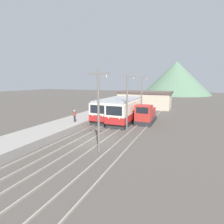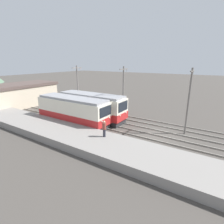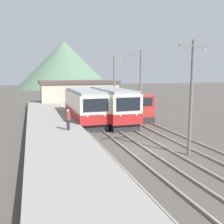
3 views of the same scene
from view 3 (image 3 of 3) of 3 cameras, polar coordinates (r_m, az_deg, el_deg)
The scene contains 14 objects.
ground_plane at distance 19.35m, azimuth 8.03°, elevation -7.56°, with size 200.00×200.00×0.00m, color #47423D.
platform_left at distance 17.59m, azimuth -10.89°, elevation -7.92°, with size 4.50×54.00×0.81m, color gray.
track_left at distance 18.41m, azimuth 0.62°, elevation -8.09°, with size 1.54×60.00×0.14m.
track_center at distance 19.42m, azimuth 8.57°, elevation -7.30°, with size 1.54×60.00×0.14m.
track_right at distance 20.86m, azimuth 16.06°, elevation -6.42°, with size 1.54×60.00×0.14m.
commuter_train_left at distance 28.18m, azimuth -6.02°, elevation 1.03°, with size 2.84×10.42×3.56m.
commuter_train_center at distance 28.07m, azimuth -0.08°, elevation 1.14°, with size 2.84×10.22×3.67m.
shunting_locomotive at distance 29.65m, azimuth 5.17°, elevation 0.54°, with size 2.40×5.70×3.00m.
catenary_mast_near at distance 17.37m, azimuth 16.89°, elevation 3.74°, with size 2.00×0.20×7.35m.
catenary_mast_mid at distance 24.43m, azimuth 6.26°, elevation 5.38°, with size 2.00×0.20×7.35m.
catenary_mast_far at distance 31.97m, azimuth 0.48°, elevation 6.19°, with size 2.00×0.20×7.35m.
person_on_platform at distance 21.07m, azimuth -9.55°, elevation -1.47°, with size 0.38×0.38×1.66m.
station_building at distance 43.56m, azimuth -7.29°, elevation 4.20°, with size 12.60×6.30×4.04m.
mountain_backdrop at distance 93.65m, azimuth -10.32°, elevation 10.13°, with size 32.48×32.48×16.00m.
Camera 3 is at (-8.01, -16.78, 5.38)m, focal length 42.00 mm.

